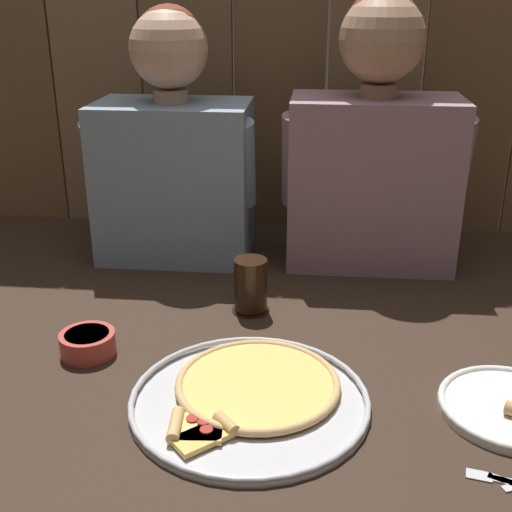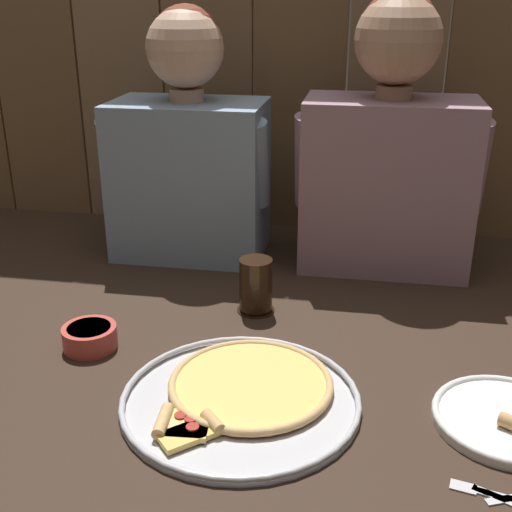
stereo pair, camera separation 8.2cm
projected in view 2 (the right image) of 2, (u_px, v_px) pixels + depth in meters
The scene contains 9 objects.
ground_plane at pixel (244, 372), 1.15m from camera, with size 3.20×3.20×0.00m, color #332319.
pizza_tray at pixel (243, 393), 1.07m from camera, with size 0.39×0.39×0.03m.
dinner_plate at pixel (508, 419), 1.01m from camera, with size 0.23×0.23×0.03m.
drinking_glass at pixel (256, 286), 1.34m from camera, with size 0.08×0.08×0.12m.
dipping_bowl at pixel (90, 336), 1.22m from camera, with size 0.10×0.10×0.04m.
table_fork at pixel (495, 494), 0.87m from camera, with size 0.13×0.04×0.01m.
diner_left at pixel (189, 149), 1.57m from camera, with size 0.40×0.23×0.59m.
diner_right at pixel (390, 148), 1.49m from camera, with size 0.42×0.22×0.62m.
wooden_backdrop_wall at pixel (301, 17), 1.65m from camera, with size 2.19×0.03×1.11m.
Camera 2 is at (0.19, -0.96, 0.63)m, focal length 45.84 mm.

